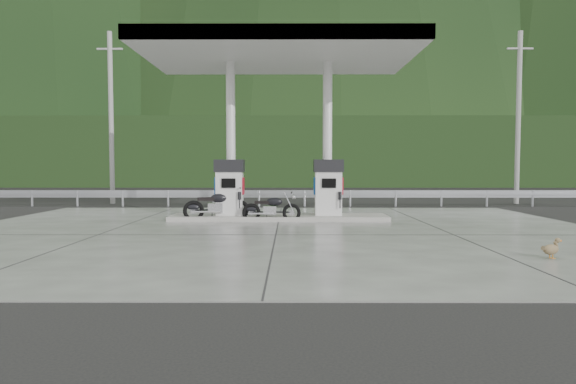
{
  "coord_description": "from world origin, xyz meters",
  "views": [
    {
      "loc": [
        0.35,
        -13.06,
        1.74
      ],
      "look_at": [
        0.3,
        1.0,
        1.0
      ],
      "focal_mm": 30.0,
      "sensor_mm": 36.0,
      "label": 1
    }
  ],
  "objects_px": {
    "duck": "(551,250)",
    "gas_pump_left": "(230,187)",
    "motorcycle_right": "(217,206)",
    "motorcycle_left": "(271,209)",
    "gas_pump_right": "(328,187)"
  },
  "relations": [
    {
      "from": "gas_pump_left",
      "to": "motorcycle_left",
      "type": "relative_size",
      "value": 1.05
    },
    {
      "from": "duck",
      "to": "gas_pump_right",
      "type": "bearing_deg",
      "value": 94.47
    },
    {
      "from": "gas_pump_left",
      "to": "motorcycle_right",
      "type": "height_order",
      "value": "gas_pump_left"
    },
    {
      "from": "gas_pump_left",
      "to": "motorcycle_right",
      "type": "relative_size",
      "value": 0.91
    },
    {
      "from": "motorcycle_left",
      "to": "motorcycle_right",
      "type": "bearing_deg",
      "value": 172.38
    },
    {
      "from": "motorcycle_left",
      "to": "gas_pump_left",
      "type": "bearing_deg",
      "value": 161.14
    },
    {
      "from": "motorcycle_right",
      "to": "duck",
      "type": "xyz_separation_m",
      "value": [
        7.25,
        -6.37,
        -0.3
      ]
    },
    {
      "from": "gas_pump_right",
      "to": "motorcycle_right",
      "type": "xyz_separation_m",
      "value": [
        -3.6,
        -0.22,
        -0.58
      ]
    },
    {
      "from": "gas_pump_left",
      "to": "motorcycle_right",
      "type": "xyz_separation_m",
      "value": [
        -0.4,
        -0.22,
        -0.58
      ]
    },
    {
      "from": "motorcycle_left",
      "to": "duck",
      "type": "relative_size",
      "value": 3.82
    },
    {
      "from": "gas_pump_left",
      "to": "gas_pump_right",
      "type": "height_order",
      "value": "same"
    },
    {
      "from": "motorcycle_right",
      "to": "duck",
      "type": "distance_m",
      "value": 9.66
    },
    {
      "from": "duck",
      "to": "gas_pump_left",
      "type": "bearing_deg",
      "value": 111.59
    },
    {
      "from": "gas_pump_left",
      "to": "motorcycle_left",
      "type": "height_order",
      "value": "gas_pump_left"
    },
    {
      "from": "duck",
      "to": "motorcycle_left",
      "type": "bearing_deg",
      "value": 107.59
    }
  ]
}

